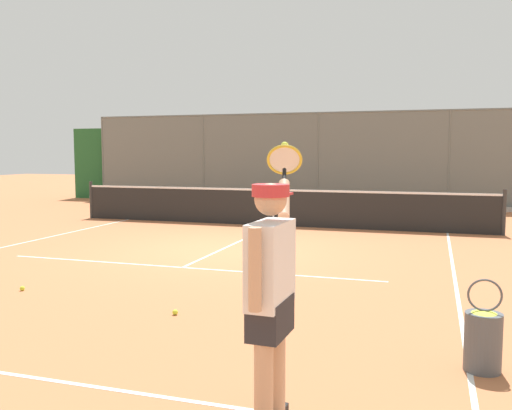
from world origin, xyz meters
The scene contains 8 objects.
ground_plane centered at (0.00, 0.00, 0.00)m, with size 60.00×60.00×0.00m, color #B76B42.
court_line_markings centered at (0.00, 2.05, 0.00)m, with size 8.66×10.07×0.01m.
fence_backdrop centered at (0.00, -10.16, 1.43)m, with size 20.68×1.37×3.33m.
tennis_net centered at (0.00, -3.81, 0.49)m, with size 11.13×0.09×1.07m.
tennis_player centered at (-2.92, 6.45, 1.02)m, with size 0.44×1.43×2.01m.
tennis_ball_by_sideline centered at (1.46, 3.80, 0.03)m, with size 0.07×0.07×0.07m, color #CCDB33.
tennis_ball_mid_court centered at (-1.08, 4.19, 0.03)m, with size 0.07×0.07×0.07m, color #CCDB33.
ball_basket centered at (-4.41, 4.89, 0.30)m, with size 0.32×0.32×0.83m.
Camera 1 is at (-3.96, 10.01, 1.93)m, focal length 38.93 mm.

